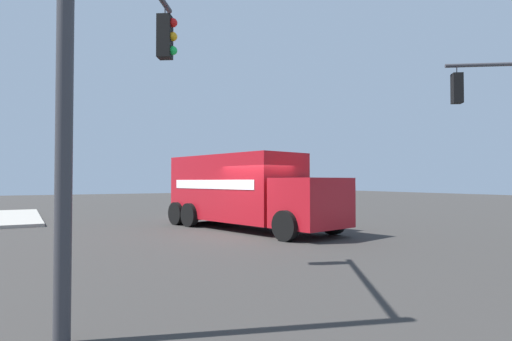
# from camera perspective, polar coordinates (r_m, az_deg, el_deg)

# --- Properties ---
(ground_plane) EXTENTS (100.00, 100.00, 0.00)m
(ground_plane) POSITION_cam_1_polar(r_m,az_deg,el_deg) (15.09, -0.03, -8.85)
(ground_plane) COLOR #33302D
(delivery_truck) EXTENTS (8.53, 4.31, 2.99)m
(delivery_truck) POSITION_cam_1_polar(r_m,az_deg,el_deg) (16.62, -1.55, -2.79)
(delivery_truck) COLOR #AD141E
(delivery_truck) RESTS_ON ground
(traffic_light_primary) EXTENTS (3.80, 2.63, 6.10)m
(traffic_light_primary) POSITION_cam_1_polar(r_m,az_deg,el_deg) (7.01, -19.04, 15.88)
(traffic_light_primary) COLOR #38383D
(traffic_light_primary) RESTS_ON ground
(sedan_white) EXTENTS (2.22, 4.39, 1.31)m
(sedan_white) POSITION_cam_1_polar(r_m,az_deg,el_deg) (23.74, -5.22, -4.61)
(sedan_white) COLOR white
(sedan_white) RESTS_ON ground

